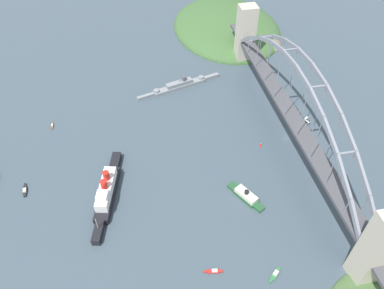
# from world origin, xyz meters

# --- Properties ---
(ground_plane) EXTENTS (1400.00, 1400.00, 0.00)m
(ground_plane) POSITION_xyz_m (0.00, 0.00, 0.00)
(ground_plane) COLOR #3D4C56
(harbor_arch_bridge) EXTENTS (305.80, 17.24, 72.06)m
(harbor_arch_bridge) POSITION_xyz_m (0.00, 0.00, 30.18)
(harbor_arch_bridge) COLOR #BCB29E
(harbor_arch_bridge) RESTS_ON ground
(headland_east_shore) EXTENTS (160.59, 123.17, 31.08)m
(headland_east_shore) POSITION_xyz_m (189.79, -3.01, 0.00)
(headland_east_shore) COLOR #3D6033
(headland_east_shore) RESTS_ON ground
(ocean_liner) EXTENTS (77.78, 24.31, 19.18)m
(ocean_liner) POSITION_xyz_m (-31.49, 147.33, 5.78)
(ocean_liner) COLOR black
(ocean_liner) RESTS_ON ground
(naval_cruiser) EXTENTS (26.99, 83.99, 16.88)m
(naval_cruiser) POSITION_xyz_m (86.59, 73.80, 2.78)
(naval_cruiser) COLOR gray
(naval_cruiser) RESTS_ON ground
(harbor_ferry_steamer) EXTENTS (30.09, 20.55, 7.59)m
(harbor_ferry_steamer) POSITION_xyz_m (-52.30, 51.32, 2.28)
(harbor_ferry_steamer) COLOR #23512D
(harbor_ferry_steamer) RESTS_ON ground
(seaplane_taxiing_near_bridge) EXTENTS (8.73, 8.94, 4.60)m
(seaplane_taxiing_near_bridge) POSITION_xyz_m (14.57, -23.26, 1.83)
(seaplane_taxiing_near_bridge) COLOR #B7B7B2
(seaplane_taxiing_near_bridge) RESTS_ON ground
(small_boat_0) EXTENTS (3.65, 11.65, 2.00)m
(small_boat_0) POSITION_xyz_m (-101.98, 87.09, 0.71)
(small_boat_0) COLOR #B2231E
(small_boat_0) RESTS_ON ground
(small_boat_3) EXTENTS (9.12, 10.51, 2.30)m
(small_boat_3) POSITION_xyz_m (-111.36, 51.33, 0.81)
(small_boat_3) COLOR #2D6B3D
(small_boat_3) RESTS_ON ground
(small_boat_4) EXTENTS (12.63, 3.47, 2.28)m
(small_boat_4) POSITION_xyz_m (-14.64, 206.10, 0.83)
(small_boat_4) COLOR black
(small_boat_4) RESTS_ON ground
(small_boat_5) EXTENTS (8.54, 1.90, 1.76)m
(small_boat_5) POSITION_xyz_m (53.47, 190.95, 0.63)
(small_boat_5) COLOR brown
(small_boat_5) RESTS_ON ground
(channel_marker_buoy) EXTENTS (2.20, 2.20, 2.75)m
(channel_marker_buoy) POSITION_xyz_m (-4.66, 23.82, 1.12)
(channel_marker_buoy) COLOR red
(channel_marker_buoy) RESTS_ON ground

